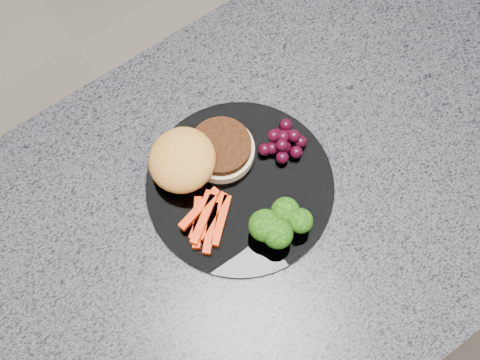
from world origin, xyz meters
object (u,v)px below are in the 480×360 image
grape_bunch (284,142)px  plate (240,186)px  island_cabinet (275,267)px  burger (196,157)px

grape_bunch → plate: bearing=-170.8°
island_cabinet → burger: burger is taller
plate → burger: size_ratio=1.70×
island_cabinet → grape_bunch: bearing=66.4°
island_cabinet → burger: 0.52m
island_cabinet → grape_bunch: 0.49m
burger → island_cabinet: bearing=-45.0°
plate → grape_bunch: size_ratio=3.92×
island_cabinet → grape_bunch: size_ratio=18.08×
plate → grape_bunch: bearing=9.2°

